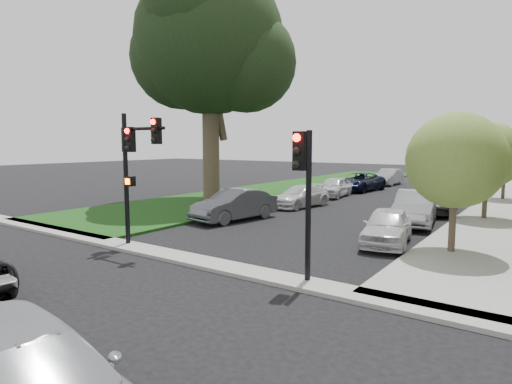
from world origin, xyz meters
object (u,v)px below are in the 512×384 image
Objects in this scene: car_parked_4 at (471,183)px; car_parked_9 at (389,177)px; car_parked_1 at (415,208)px; car_parked_7 at (334,187)px; small_tree_b at (488,155)px; small_tree_c at (505,155)px; car_parked_5 at (235,205)px; car_parked_2 at (432,198)px; car_parked_6 at (300,196)px; small_tree_a at (456,161)px; car_parked_0 at (387,226)px; eucalyptus at (209,41)px; traffic_signal_secondary at (304,178)px; traffic_signal_main at (133,156)px; car_parked_8 at (359,182)px.

car_parked_4 is 1.11× the size of car_parked_9.
car_parked_7 is (-7.51, 7.33, -0.08)m from car_parked_1.
small_tree_b is at bearing -28.23° from car_parked_7.
small_tree_c is 11.29m from car_parked_7.
car_parked_7 is 0.93× the size of car_parked_9.
car_parked_5 is 1.05× the size of car_parked_9.
car_parked_6 is at bearing -168.06° from car_parked_2.
car_parked_6 is 1.06× the size of car_parked_7.
small_tree_a is 12.02m from car_parked_6.
car_parked_0 is at bearing -62.64° from car_parked_7.
eucalyptus is 3.12× the size of small_tree_b.
car_parked_2 is at bearing 90.25° from traffic_signal_secondary.
car_parked_7 is (-7.27, 2.98, -0.06)m from car_parked_2.
car_parked_1 is 1.08× the size of car_parked_6.
small_tree_a is at bearing -26.79° from car_parked_6.
small_tree_a reaches higher than car_parked_9.
traffic_signal_secondary is at bearing -101.17° from small_tree_b.
eucalyptus is at bearing -172.93° from car_parked_2.
car_parked_1 is (7.12, 10.48, -2.55)m from traffic_signal_main.
car_parked_5 reaches higher than car_parked_9.
traffic_signal_secondary is 1.02× the size of car_parked_0.
car_parked_7 is at bearing 102.26° from car_parked_6.
small_tree_b is at bearing -80.69° from car_parked_4.
car_parked_0 is at bearing -97.75° from small_tree_c.
car_parked_4 is 0.94× the size of car_parked_8.
car_parked_7 is (-7.33, 17.86, -2.17)m from traffic_signal_secondary.
small_tree_b is (15.75, 2.38, -7.05)m from eucalyptus.
car_parked_4 is at bearing 50.11° from eucalyptus.
traffic_signal_secondary is at bearing -105.58° from car_parked_0.
car_parked_1 is (-2.50, -3.09, -2.41)m from small_tree_b.
traffic_signal_secondary is at bearing -96.80° from small_tree_c.
traffic_signal_main is at bearing -113.16° from small_tree_c.
car_parked_1 is at bearing 37.28° from car_parked_5.
eucalyptus reaches higher than car_parked_0.
small_tree_b reaches higher than car_parked_7.
traffic_signal_main reaches higher than small_tree_b.
car_parked_1 is 0.91× the size of car_parked_8.
car_parked_2 is 11.13m from car_parked_5.
car_parked_1 reaches higher than car_parked_2.
eucalyptus is 22.61m from car_parked_4.
car_parked_2 is (-2.75, -7.65, -2.23)m from small_tree_c.
small_tree_b is at bearing -90.00° from small_tree_c.
eucalyptus is 16.50m from car_parked_2.
eucalyptus is at bearing -110.92° from car_parked_8.
eucalyptus reaches higher than car_parked_5.
traffic_signal_main reaches higher than car_parked_6.
car_parked_6 is at bearing -172.25° from small_tree_b.
small_tree_a is at bearing -84.78° from car_parked_4.
eucalyptus is 3.41× the size of car_parked_6.
small_tree_b reaches higher than car_parked_1.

